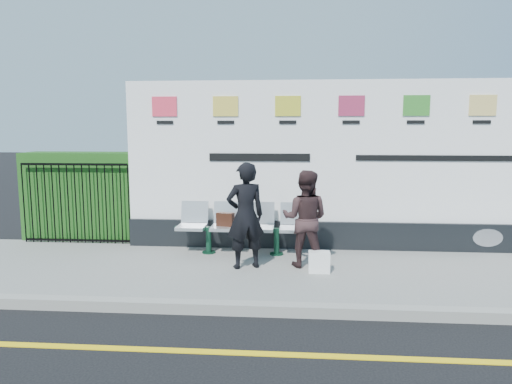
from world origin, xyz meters
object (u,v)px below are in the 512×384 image
(bench, at_px, (242,240))
(woman_right, at_px, (305,219))
(billboard, at_px, (349,177))
(woman_left, at_px, (245,216))

(bench, xyz_separation_m, woman_right, (1.05, -0.64, 0.52))
(billboard, distance_m, woman_left, 2.23)
(billboard, xyz_separation_m, bench, (-1.86, -0.53, -1.06))
(woman_right, bearing_deg, woman_left, 21.24)
(billboard, distance_m, woman_right, 1.52)
(bench, distance_m, woman_left, 0.99)
(billboard, height_order, bench, billboard)
(billboard, relative_size, bench, 3.53)
(bench, bearing_deg, woman_right, -30.35)
(billboard, relative_size, woman_right, 5.26)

